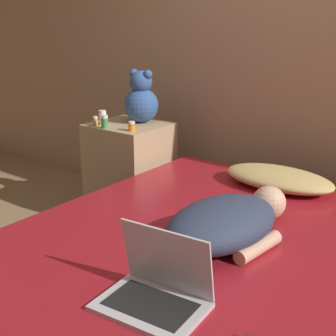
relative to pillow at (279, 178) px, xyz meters
name	(u,v)px	position (x,y,z in m)	size (l,w,h in m)	color
ground_plane	(202,334)	(0.02, -0.79, -0.55)	(12.00, 12.00, 0.00)	#937551
wall_back	(328,36)	(0.02, 0.50, 0.75)	(8.00, 0.06, 2.60)	tan
bed	(203,289)	(0.02, -0.79, -0.30)	(1.63, 2.02, 0.49)	#2D2319
nightstand	(130,173)	(-1.10, -0.03, -0.19)	(0.49, 0.46, 0.71)	tan
pillow	(279,178)	(0.00, 0.00, 0.00)	(0.63, 0.34, 0.11)	tan
person_lying	(228,221)	(0.11, -0.75, 0.04)	(0.43, 0.75, 0.19)	#2D3851
laptop	(157,288)	(0.16, -1.29, 0.00)	(0.37, 0.28, 0.25)	silver
teddy_bear	(141,100)	(-1.06, 0.06, 0.33)	(0.24, 0.24, 0.36)	#335693
bottle_white	(103,118)	(-1.22, -0.15, 0.22)	(0.05, 0.05, 0.10)	white
bottle_orange	(132,126)	(-0.94, -0.17, 0.20)	(0.04, 0.04, 0.06)	orange
bottle_amber	(95,121)	(-1.24, -0.20, 0.20)	(0.03, 0.03, 0.06)	gold
bottle_green	(105,122)	(-1.13, -0.22, 0.21)	(0.05, 0.05, 0.09)	#3D8E4C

